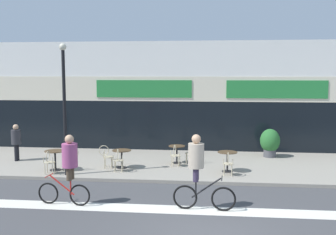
{
  "coord_description": "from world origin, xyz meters",
  "views": [
    {
      "loc": [
        -0.01,
        -8.9,
        3.85
      ],
      "look_at": [
        -1.68,
        7.16,
        2.05
      ],
      "focal_mm": 42.0,
      "sensor_mm": 36.0,
      "label": 1
    }
  ],
  "objects_px": {
    "cyclist_0": "(198,166)",
    "pedestrian_near_end": "(16,139)",
    "bistro_table_0": "(55,156)",
    "cafe_chair_1_side": "(106,155)",
    "planter_pot": "(270,142)",
    "cafe_chair_3_near": "(228,162)",
    "cafe_chair_0_side": "(71,157)",
    "cafe_chair_2_near": "(175,154)",
    "lamp_post": "(64,99)",
    "bistro_table_2": "(177,151)",
    "cyclist_1": "(69,164)",
    "cafe_chair_1_near": "(118,159)",
    "cafe_chair_2_side": "(192,151)",
    "bistro_table_1": "(122,155)",
    "bistro_table_3": "(227,157)",
    "cafe_chair_0_near": "(49,161)"
  },
  "relations": [
    {
      "from": "cyclist_0",
      "to": "pedestrian_near_end",
      "type": "relative_size",
      "value": 1.37
    },
    {
      "from": "bistro_table_0",
      "to": "cyclist_0",
      "type": "relative_size",
      "value": 0.37
    },
    {
      "from": "cafe_chair_1_side",
      "to": "planter_pot",
      "type": "distance_m",
      "value": 7.33
    },
    {
      "from": "planter_pot",
      "to": "cyclist_0",
      "type": "bearing_deg",
      "value": -113.68
    },
    {
      "from": "bistro_table_0",
      "to": "cafe_chair_3_near",
      "type": "xyz_separation_m",
      "value": [
        6.63,
        -0.17,
        -0.04
      ]
    },
    {
      "from": "cafe_chair_0_side",
      "to": "cafe_chair_2_near",
      "type": "relative_size",
      "value": 1.0
    },
    {
      "from": "lamp_post",
      "to": "cafe_chair_0_side",
      "type": "bearing_deg",
      "value": 93.91
    },
    {
      "from": "lamp_post",
      "to": "pedestrian_near_end",
      "type": "height_order",
      "value": "lamp_post"
    },
    {
      "from": "bistro_table_2",
      "to": "cafe_chair_3_near",
      "type": "relative_size",
      "value": 0.82
    },
    {
      "from": "bistro_table_0",
      "to": "lamp_post",
      "type": "height_order",
      "value": "lamp_post"
    },
    {
      "from": "cafe_chair_2_near",
      "to": "cyclist_1",
      "type": "bearing_deg",
      "value": 156.47
    },
    {
      "from": "cafe_chair_0_side",
      "to": "cafe_chair_1_near",
      "type": "xyz_separation_m",
      "value": [
        1.87,
        -0.01,
        0.0
      ]
    },
    {
      "from": "cyclist_0",
      "to": "cyclist_1",
      "type": "xyz_separation_m",
      "value": [
        -3.77,
        -0.0,
        -0.01
      ]
    },
    {
      "from": "bistro_table_2",
      "to": "cafe_chair_0_side",
      "type": "height_order",
      "value": "cafe_chair_0_side"
    },
    {
      "from": "cafe_chair_1_near",
      "to": "cafe_chair_3_near",
      "type": "relative_size",
      "value": 1.0
    },
    {
      "from": "cafe_chair_2_near",
      "to": "pedestrian_near_end",
      "type": "relative_size",
      "value": 0.57
    },
    {
      "from": "cafe_chair_2_side",
      "to": "lamp_post",
      "type": "xyz_separation_m",
      "value": [
        -4.55,
        -2.32,
        2.29
      ]
    },
    {
      "from": "cafe_chair_1_near",
      "to": "cyclist_0",
      "type": "height_order",
      "value": "cyclist_0"
    },
    {
      "from": "cafe_chair_3_near",
      "to": "cyclist_1",
      "type": "xyz_separation_m",
      "value": [
        -4.77,
        -3.39,
        0.61
      ]
    },
    {
      "from": "bistro_table_0",
      "to": "cafe_chair_1_near",
      "type": "distance_m",
      "value": 2.49
    },
    {
      "from": "cafe_chair_0_side",
      "to": "cyclist_1",
      "type": "bearing_deg",
      "value": 101.29
    },
    {
      "from": "bistro_table_1",
      "to": "cyclist_0",
      "type": "height_order",
      "value": "cyclist_0"
    },
    {
      "from": "bistro_table_2",
      "to": "bistro_table_3",
      "type": "relative_size",
      "value": 0.96
    },
    {
      "from": "bistro_table_1",
      "to": "planter_pot",
      "type": "height_order",
      "value": "planter_pot"
    },
    {
      "from": "cafe_chair_0_near",
      "to": "lamp_post",
      "type": "relative_size",
      "value": 0.19
    },
    {
      "from": "cafe_chair_2_near",
      "to": "cafe_chair_2_side",
      "type": "xyz_separation_m",
      "value": [
        0.63,
        0.62,
        0.0
      ]
    },
    {
      "from": "bistro_table_1",
      "to": "cyclist_0",
      "type": "bearing_deg",
      "value": -53.19
    },
    {
      "from": "cafe_chair_1_near",
      "to": "cafe_chair_2_side",
      "type": "xyz_separation_m",
      "value": [
        2.73,
        1.69,
        0.0
      ]
    },
    {
      "from": "cafe_chair_0_side",
      "to": "cafe_chair_3_near",
      "type": "bearing_deg",
      "value": 170.61
    },
    {
      "from": "cafe_chair_0_near",
      "to": "cyclist_0",
      "type": "relative_size",
      "value": 0.42
    },
    {
      "from": "cafe_chair_0_near",
      "to": "cyclist_1",
      "type": "xyz_separation_m",
      "value": [
        1.85,
        -2.93,
        0.61
      ]
    },
    {
      "from": "cafe_chair_1_near",
      "to": "cyclist_1",
      "type": "distance_m",
      "value": 3.67
    },
    {
      "from": "cafe_chair_3_near",
      "to": "cyclist_0",
      "type": "xyz_separation_m",
      "value": [
        -1.01,
        -3.39,
        0.62
      ]
    },
    {
      "from": "cafe_chair_2_near",
      "to": "cafe_chair_2_side",
      "type": "relative_size",
      "value": 1.0
    },
    {
      "from": "bistro_table_1",
      "to": "cyclist_0",
      "type": "xyz_separation_m",
      "value": [
        3.14,
        -4.19,
        0.62
      ]
    },
    {
      "from": "cafe_chair_3_near",
      "to": "pedestrian_near_end",
      "type": "bearing_deg",
      "value": 84.41
    },
    {
      "from": "bistro_table_1",
      "to": "lamp_post",
      "type": "distance_m",
      "value": 3.17
    },
    {
      "from": "cafe_chair_2_near",
      "to": "cyclist_0",
      "type": "height_order",
      "value": "cyclist_0"
    },
    {
      "from": "cafe_chair_0_near",
      "to": "cafe_chair_0_side",
      "type": "xyz_separation_m",
      "value": [
        0.62,
        0.64,
        0.0
      ]
    },
    {
      "from": "lamp_post",
      "to": "cafe_chair_3_near",
      "type": "bearing_deg",
      "value": 4.34
    },
    {
      "from": "bistro_table_3",
      "to": "cafe_chair_2_side",
      "type": "bearing_deg",
      "value": 138.77
    },
    {
      "from": "cafe_chair_0_side",
      "to": "cafe_chair_2_side",
      "type": "xyz_separation_m",
      "value": [
        4.59,
        1.69,
        0.0
      ]
    },
    {
      "from": "cafe_chair_2_near",
      "to": "lamp_post",
      "type": "bearing_deg",
      "value": 120.38
    },
    {
      "from": "bistro_table_1",
      "to": "planter_pot",
      "type": "relative_size",
      "value": 0.59
    },
    {
      "from": "cafe_chair_3_near",
      "to": "planter_pot",
      "type": "height_order",
      "value": "planter_pot"
    },
    {
      "from": "cafe_chair_0_side",
      "to": "pedestrian_near_end",
      "type": "relative_size",
      "value": 0.57
    },
    {
      "from": "cafe_chair_0_side",
      "to": "cafe_chair_3_near",
      "type": "distance_m",
      "value": 6.0
    },
    {
      "from": "bistro_table_0",
      "to": "cafe_chair_2_side",
      "type": "height_order",
      "value": "cafe_chair_2_side"
    },
    {
      "from": "bistro_table_0",
      "to": "cafe_chair_1_near",
      "type": "height_order",
      "value": "cafe_chair_1_near"
    },
    {
      "from": "cyclist_1",
      "to": "bistro_table_1",
      "type": "bearing_deg",
      "value": -93.47
    }
  ]
}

